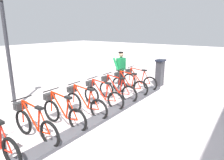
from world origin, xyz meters
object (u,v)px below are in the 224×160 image
at_px(lamp_post, 5,34).
at_px(worker_near_rack, 121,68).
at_px(bike_docked_4, 84,102).
at_px(bike_docked_2, 116,89).
at_px(bike_docked_6, 33,123).
at_px(bike_docked_5, 62,112).
at_px(bike_docked_3, 101,95).
at_px(bike_docked_0, 138,80).
at_px(bike_docked_1, 128,84).
at_px(payment_kiosk, 160,72).

bearing_deg(lamp_post, worker_near_rack, -110.13).
bearing_deg(bike_docked_4, lamp_post, 21.98).
height_order(bike_docked_2, bike_docked_6, same).
xyz_separation_m(bike_docked_5, bike_docked_6, (0.00, 0.87, 0.00)).
xyz_separation_m(bike_docked_3, worker_near_rack, (0.84, -2.46, 0.48)).
height_order(bike_docked_3, lamp_post, lamp_post).
distance_m(bike_docked_4, bike_docked_5, 0.87).
xyz_separation_m(bike_docked_0, bike_docked_1, (0.00, 0.87, 0.00)).
relative_size(bike_docked_0, worker_near_rack, 1.04).
relative_size(bike_docked_1, bike_docked_4, 1.00).
bearing_deg(bike_docked_6, worker_near_rack, -80.60).
height_order(bike_docked_3, bike_docked_6, same).
xyz_separation_m(bike_docked_6, worker_near_rack, (0.84, -5.08, 0.48)).
distance_m(payment_kiosk, bike_docked_4, 4.62).
xyz_separation_m(payment_kiosk, bike_docked_5, (0.57, 5.45, -0.24)).
relative_size(bike_docked_6, lamp_post, 0.45).
xyz_separation_m(payment_kiosk, bike_docked_4, (0.57, 4.58, -0.24)).
relative_size(bike_docked_3, bike_docked_6, 1.00).
relative_size(bike_docked_4, bike_docked_5, 1.00).
bearing_deg(bike_docked_6, bike_docked_3, -90.00).
distance_m(bike_docked_4, bike_docked_6, 1.74).
bearing_deg(worker_near_rack, bike_docked_6, 99.40).
height_order(bike_docked_1, lamp_post, lamp_post).
bearing_deg(bike_docked_2, bike_docked_6, 90.00).
height_order(bike_docked_1, bike_docked_3, same).
relative_size(bike_docked_0, bike_docked_2, 1.00).
height_order(bike_docked_1, bike_docked_5, same).
relative_size(bike_docked_0, bike_docked_3, 1.00).
bearing_deg(bike_docked_1, lamp_post, 56.05).
distance_m(bike_docked_6, worker_near_rack, 5.17).
distance_m(bike_docked_1, worker_near_rack, 1.20).
xyz_separation_m(worker_near_rack, lamp_post, (1.58, 4.31, 1.62)).
height_order(bike_docked_0, worker_near_rack, worker_near_rack).
relative_size(payment_kiosk, bike_docked_3, 0.74).
relative_size(bike_docked_0, bike_docked_1, 1.00).
bearing_deg(bike_docked_5, payment_kiosk, -95.98).
xyz_separation_m(bike_docked_5, worker_near_rack, (0.84, -4.20, 0.48)).
relative_size(bike_docked_2, bike_docked_3, 1.00).
relative_size(bike_docked_3, bike_docked_5, 1.00).
distance_m(bike_docked_0, bike_docked_1, 0.87).
xyz_separation_m(bike_docked_3, bike_docked_5, (0.00, 1.74, 0.00)).
xyz_separation_m(bike_docked_2, bike_docked_3, (0.00, 0.87, 0.00)).
xyz_separation_m(bike_docked_5, lamp_post, (2.42, 0.10, 2.10)).
bearing_deg(bike_docked_1, bike_docked_3, 90.00).
height_order(bike_docked_0, bike_docked_1, same).
distance_m(bike_docked_2, worker_near_rack, 1.86).
distance_m(bike_docked_1, bike_docked_4, 2.62).
distance_m(bike_docked_5, lamp_post, 3.20).
xyz_separation_m(bike_docked_2, lamp_post, (2.42, 2.72, 2.10)).
xyz_separation_m(bike_docked_1, bike_docked_3, (0.00, 1.74, 0.00)).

